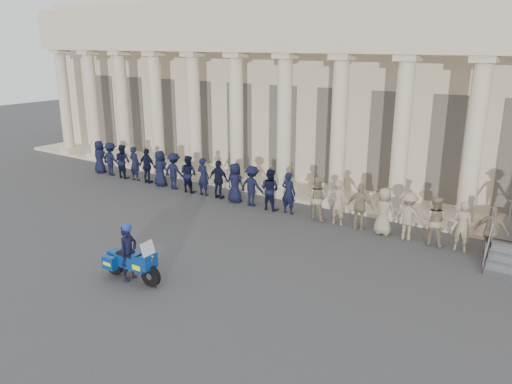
% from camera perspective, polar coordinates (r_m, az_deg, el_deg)
% --- Properties ---
extents(ground, '(90.00, 90.00, 0.00)m').
position_cam_1_polar(ground, '(15.99, -8.12, -8.22)').
color(ground, '#38383B').
rests_on(ground, ground).
extents(building, '(40.00, 12.50, 9.00)m').
position_cam_1_polar(building, '(27.28, 13.27, 11.72)').
color(building, '#C5B493').
rests_on(building, ground).
extents(officer_rank, '(20.23, 0.66, 1.74)m').
position_cam_1_polar(officer_rank, '(21.43, -1.70, 0.93)').
color(officer_rank, black).
rests_on(officer_rank, ground).
extents(motorcycle, '(2.10, 0.87, 1.35)m').
position_cam_1_polar(motorcycle, '(15.07, -13.97, -7.75)').
color(motorcycle, black).
rests_on(motorcycle, ground).
extents(rider, '(0.43, 0.63, 1.76)m').
position_cam_1_polar(rider, '(15.03, -14.36, -6.64)').
color(rider, black).
rests_on(rider, ground).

